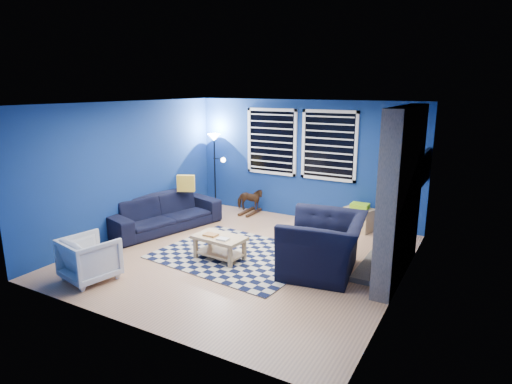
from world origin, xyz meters
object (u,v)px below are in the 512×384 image
(armchair_big, at_px, (323,245))
(coffee_table, at_px, (219,243))
(tv, at_px, (424,168))
(armchair_bent, at_px, (90,258))
(sofa, at_px, (163,213))
(rocking_horse, at_px, (250,199))
(cabinet, at_px, (359,218))
(floor_lamp, at_px, (215,148))

(armchair_big, bearing_deg, coffee_table, -86.03)
(tv, xyz_separation_m, armchair_big, (-1.07, -1.94, -0.97))
(tv, height_order, armchair_big, tv)
(tv, distance_m, armchair_bent, 5.62)
(sofa, distance_m, rocking_horse, 1.99)
(armchair_bent, height_order, cabinet, armchair_bent)
(cabinet, relative_size, floor_lamp, 0.37)
(tv, height_order, cabinet, tv)
(sofa, distance_m, coffee_table, 1.99)
(tv, relative_size, armchair_bent, 1.40)
(tv, xyz_separation_m, rocking_horse, (-3.58, 0.18, -1.07))
(armchair_big, height_order, floor_lamp, floor_lamp)
(tv, height_order, floor_lamp, floor_lamp)
(sofa, bearing_deg, floor_lamp, 14.99)
(cabinet, bearing_deg, tv, 5.68)
(coffee_table, bearing_deg, floor_lamp, 125.45)
(sofa, height_order, armchair_bent, sofa)
(tv, xyz_separation_m, cabinet, (-1.14, 0.25, -1.16))
(floor_lamp, bearing_deg, armchair_big, -32.23)
(tv, height_order, armchair_bent, tv)
(tv, xyz_separation_m, floor_lamp, (-4.53, 0.25, 0.01))
(tv, distance_m, floor_lamp, 4.54)
(sofa, relative_size, floor_lamp, 1.33)
(sofa, bearing_deg, armchair_big, -80.70)
(tv, relative_size, rocking_horse, 1.65)
(coffee_table, bearing_deg, sofa, 157.58)
(armchair_bent, bearing_deg, sofa, -63.41)
(armchair_bent, height_order, rocking_horse, armchair_bent)
(sofa, xyz_separation_m, floor_lamp, (0.01, 1.81, 1.07))
(armchair_big, height_order, cabinet, armchair_big)
(sofa, distance_m, armchair_big, 3.50)
(armchair_big, bearing_deg, cabinet, 172.46)
(rocking_horse, bearing_deg, coffee_table, -176.64)
(coffee_table, bearing_deg, armchair_bent, -128.87)
(armchair_bent, bearing_deg, tv, -123.87)
(coffee_table, bearing_deg, tv, 40.68)
(armchair_bent, height_order, floor_lamp, floor_lamp)
(sofa, relative_size, coffee_table, 2.60)
(rocking_horse, relative_size, cabinet, 0.96)
(floor_lamp, bearing_deg, rocking_horse, -4.03)
(armchair_bent, xyz_separation_m, cabinet, (2.80, 4.11, -0.08))
(tv, bearing_deg, cabinet, 167.61)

